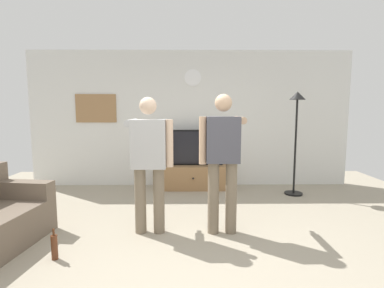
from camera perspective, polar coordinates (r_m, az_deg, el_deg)
ground_plane at (r=3.37m, az=-0.01°, el=-20.58°), size 8.40×8.40×0.00m
back_wall at (r=5.95m, az=-0.37°, el=4.87°), size 6.40×0.10×2.70m
tv_stand at (r=5.75m, az=0.19°, el=-6.46°), size 1.32×0.43×0.46m
television at (r=5.69m, az=0.19°, el=-0.69°), size 1.16×0.07×0.69m
wall_clock at (r=5.92m, az=0.15°, el=12.79°), size 0.33×0.03×0.33m
framed_picture at (r=6.17m, az=-18.18°, el=6.62°), size 0.80×0.04×0.56m
floor_lamp at (r=5.55m, az=19.66°, el=4.12°), size 0.32×0.32×1.86m
person_standing_nearer_lamp at (r=3.65m, az=-8.37°, el=-2.55°), size 0.60×0.78×1.69m
person_standing_nearer_couch at (r=3.62m, az=5.99°, el=-2.25°), size 0.58×0.78×1.73m
beverage_bottle at (r=3.51m, az=-25.21°, el=-17.66°), size 0.07×0.07×0.33m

